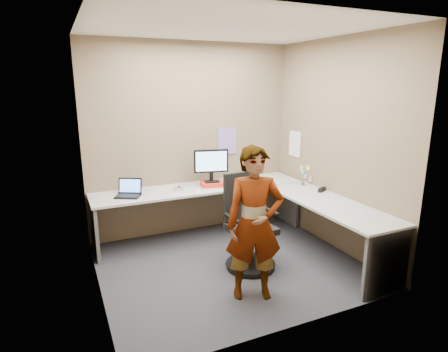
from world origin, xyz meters
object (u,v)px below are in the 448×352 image
desk (248,205)px  person (254,224)px  monitor (211,163)px  office_chair (248,230)px

desk → person: 1.20m
monitor → person: 1.70m
desk → office_chair: office_chair is taller
person → desk: bearing=84.7°
monitor → office_chair: monitor is taller
monitor → person: bearing=-85.1°
office_chair → person: (-0.25, -0.60, 0.33)m
desk → monitor: (-0.28, 0.58, 0.47)m
monitor → office_chair: size_ratio=0.43×
monitor → office_chair: bearing=-75.9°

